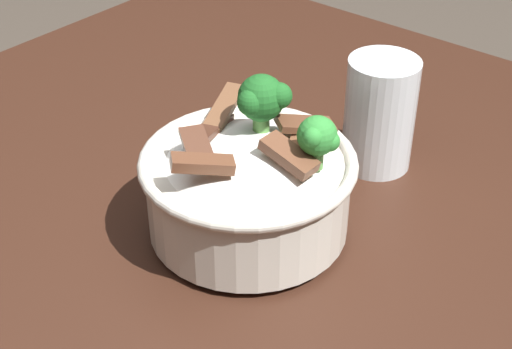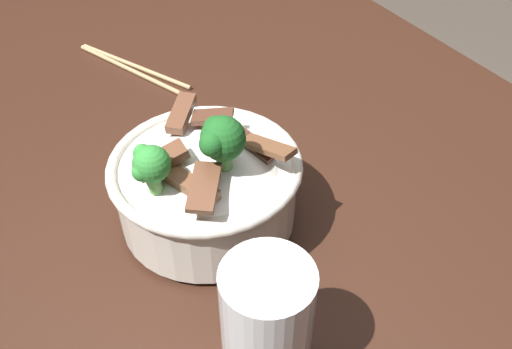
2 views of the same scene
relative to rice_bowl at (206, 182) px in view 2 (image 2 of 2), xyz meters
name	(u,v)px [view 2 (image 2 of 2)]	position (x,y,z in m)	size (l,w,h in m)	color
dining_table	(208,182)	(0.15, -0.06, -0.15)	(1.34, 0.94, 0.81)	#381E14
rice_bowl	(206,182)	(0.00, 0.00, 0.00)	(0.20, 0.20, 0.16)	silver
drinking_glass	(267,328)	(-0.18, 0.03, -0.01)	(0.08, 0.08, 0.13)	white
chopsticks_pair	(132,67)	(0.36, -0.03, -0.06)	(0.22, 0.12, 0.01)	tan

